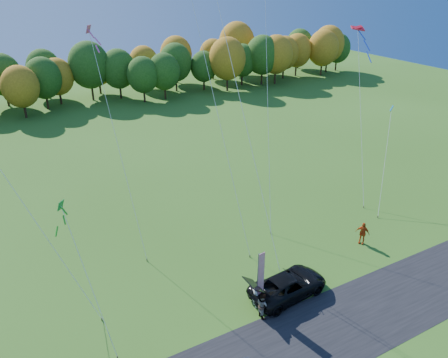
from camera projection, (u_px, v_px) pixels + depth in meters
ground at (266, 304)px, 29.97m from camera, size 160.00×160.00×0.00m
asphalt_strip at (303, 343)px, 26.81m from camera, size 90.00×6.00×0.01m
tree_line at (83, 106)px, 73.31m from camera, size 116.00×12.00×10.00m
black_suv at (288, 285)px, 30.50m from camera, size 6.05×3.19×1.62m
person_tailgate_a at (255, 296)px, 29.37m from camera, size 0.43×0.65×1.75m
person_tailgate_b at (263, 305)px, 28.54m from camera, size 0.78×0.95×1.83m
person_east at (362, 233)px, 36.21m from camera, size 1.01×1.23×1.96m
feather_flag at (260, 274)px, 28.54m from camera, size 0.58×0.15×4.47m
kite_delta_blue at (207, 68)px, 32.46m from camera, size 3.10×11.17×28.33m
kite_parafoil_orange at (267, 56)px, 38.16m from camera, size 8.00×13.09×28.15m
kite_delta_red at (240, 99)px, 30.53m from camera, size 2.58×11.46×24.82m
kite_parafoil_rainbow at (361, 115)px, 42.75m from camera, size 5.83×8.53×15.99m
kite_diamond_yellow at (36, 222)px, 27.38m from camera, size 5.51×7.42×13.26m
kite_diamond_green at (88, 279)px, 25.58m from camera, size 1.62×5.38×8.90m
kite_diamond_pink at (119, 148)px, 32.76m from camera, size 1.48×6.39×17.46m
kite_diamond_blue_low at (385, 161)px, 41.50m from camera, size 5.66×5.27×9.04m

